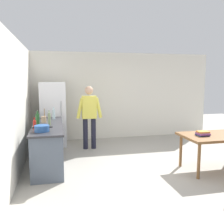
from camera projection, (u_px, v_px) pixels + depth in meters
The scene contains 14 objects.
ground_plane at pixel (146, 170), 5.16m from camera, with size 14.00×14.00×0.00m, color #9E998E.
wall_back at pixel (114, 96), 7.88m from camera, with size 6.40×0.12×2.70m, color silver.
wall_left at pixel (13, 108), 4.61m from camera, with size 0.12×5.60×2.70m, color silver.
kitchen_counter at pixel (48, 145), 5.44m from camera, with size 0.64×2.20×0.90m.
refrigerator at pixel (53, 114), 6.95m from camera, with size 0.70×0.67×1.80m.
person at pixel (89, 113), 6.61m from camera, with size 0.70×0.22×1.70m.
dining_table at pixel (216, 138), 5.09m from camera, with size 1.40×0.90×0.75m.
cooking_pot at pixel (42, 128), 4.68m from camera, with size 0.40×0.28×0.12m.
utensil_jar at pixel (44, 119), 5.63m from camera, with size 0.11×0.11×0.32m.
bottle_vinegar_tall at pixel (49, 119), 5.31m from camera, with size 0.06×0.06×0.32m.
bottle_sauce_red at pixel (35, 125), 4.85m from camera, with size 0.06×0.06×0.24m.
bottle_wine_green at pixel (38, 120), 5.08m from camera, with size 0.08×0.08×0.34m.
bottle_water_clear at pixel (54, 114), 6.07m from camera, with size 0.07×0.07×0.30m.
book_stack at pixel (203, 133), 4.99m from camera, with size 0.25×0.23×0.09m.
Camera 1 is at (-1.79, -4.67, 1.90)m, focal length 39.54 mm.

